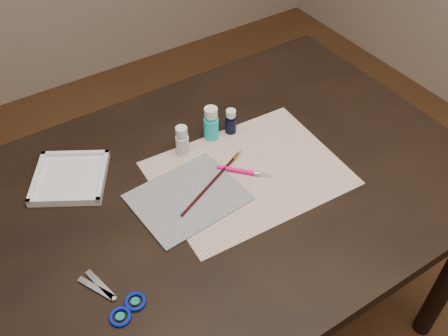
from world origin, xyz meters
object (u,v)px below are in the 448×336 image
scissors (107,297)px  palette_tray (70,177)px  canvas (188,197)px  paint_bottle_cyan (211,123)px  paint_bottle_white (182,140)px  paint_bottle_navy (231,121)px  paper (248,173)px

scissors → palette_tray: 0.37m
palette_tray → canvas: bearing=-44.5°
paint_bottle_cyan → palette_tray: (-0.39, 0.05, -0.04)m
paint_bottle_white → paint_bottle_cyan: size_ratio=0.86×
canvas → scissors: 0.32m
paint_bottle_white → scissors: size_ratio=0.49×
paint_bottle_cyan → paint_bottle_navy: 0.06m
paper → paint_bottle_white: size_ratio=5.45×
paint_bottle_cyan → scissors: paint_bottle_cyan is taller
scissors → canvas: bearing=-88.7°
paint_bottle_cyan → paint_bottle_white: bearing=-173.6°
paper → paint_bottle_cyan: paint_bottle_cyan is taller
canvas → palette_tray: (-0.22, 0.22, 0.01)m
paint_bottle_white → canvas: bearing=-115.5°
paint_bottle_white → paint_bottle_navy: (0.15, 0.00, -0.01)m
paint_bottle_navy → palette_tray: paint_bottle_navy is taller
paper → paint_bottle_cyan: 0.18m
paint_bottle_navy → paint_bottle_cyan: bearing=170.3°
paint_bottle_cyan → scissors: 0.55m
paint_bottle_navy → canvas: bearing=-146.1°
paper → canvas: size_ratio=1.82×
paint_bottle_cyan → palette_tray: paint_bottle_cyan is taller
paper → canvas: canvas is taller
paint_bottle_white → scissors: bearing=-139.6°
paint_bottle_white → paper: bearing=-57.5°
canvas → scissors: bearing=-152.0°
canvas → paint_bottle_cyan: size_ratio=2.58×
paper → paint_bottle_navy: (0.05, 0.16, 0.04)m
paper → paint_bottle_cyan: size_ratio=4.69×
paint_bottle_white → paint_bottle_cyan: (0.10, 0.01, 0.01)m
paint_bottle_white → palette_tray: (-0.29, 0.07, -0.03)m
paint_bottle_cyan → paint_bottle_navy: (0.06, -0.01, -0.01)m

